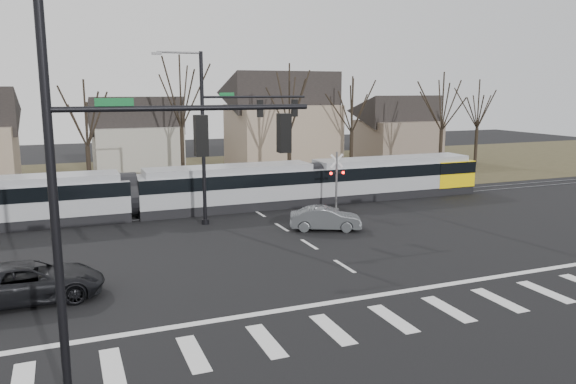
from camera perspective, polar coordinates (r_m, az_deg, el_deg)
name	(u,v)px	position (r m, az deg, el deg)	size (l,w,h in m)	color
ground	(366,280)	(24.61, 7.94, -8.82)	(140.00, 140.00, 0.00)	black
grass_verge	(198,175)	(54.00, -9.15, 1.70)	(140.00, 28.00, 0.01)	#38331E
crosswalk	(421,314)	(21.47, 13.35, -11.93)	(27.00, 2.60, 0.01)	silver
stop_line	(389,294)	(23.16, 10.18, -10.12)	(28.00, 0.35, 0.01)	silver
lane_dashes	(250,208)	(38.79, -3.86, -1.60)	(0.18, 30.00, 0.01)	silver
rail_pair	(251,208)	(38.60, -3.77, -1.62)	(90.00, 1.52, 0.06)	#59595E
tram	(227,186)	(38.02, -6.23, 0.60)	(39.32, 2.92, 2.98)	gray
sedan	(326,219)	(32.60, 3.83, -2.71)	(4.34, 2.95, 1.35)	#464A4D
suv	(29,282)	(24.01, -24.82, -8.29)	(5.59, 2.69, 1.53)	black
signal_pole_near_left	(123,187)	(14.35, -16.43, 0.48)	(9.28, 0.44, 10.20)	black
signal_pole_far	(229,129)	(33.97, -6.02, 6.37)	(9.28, 0.44, 10.20)	black
rail_crossing_signal	(336,183)	(37.40, 4.94, 0.87)	(1.08, 0.36, 4.00)	#59595B
tree_row	(235,126)	(48.18, -5.38, 6.73)	(59.20, 7.20, 10.00)	black
house_b	(136,132)	(56.64, -15.14, 5.92)	(8.64, 7.56, 7.65)	gray
house_c	(282,118)	(57.06, -0.61, 7.58)	(10.80, 8.64, 10.10)	gray
house_d	(398,125)	(65.78, 11.09, 6.66)	(8.64, 7.56, 7.65)	#695A4D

